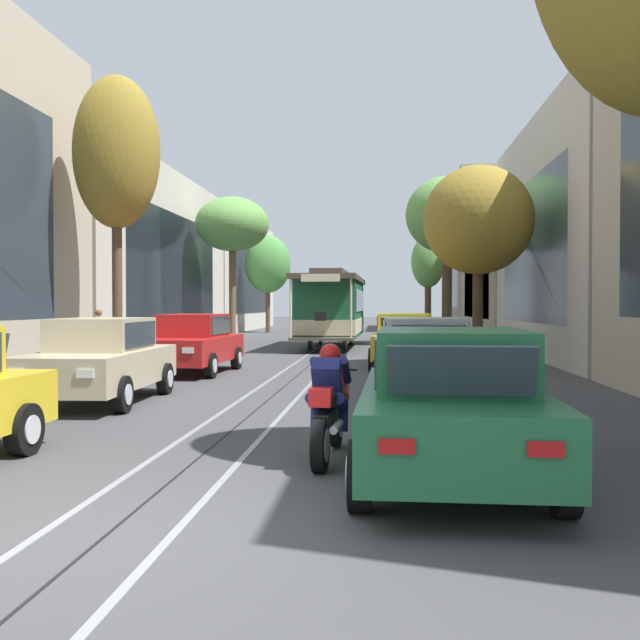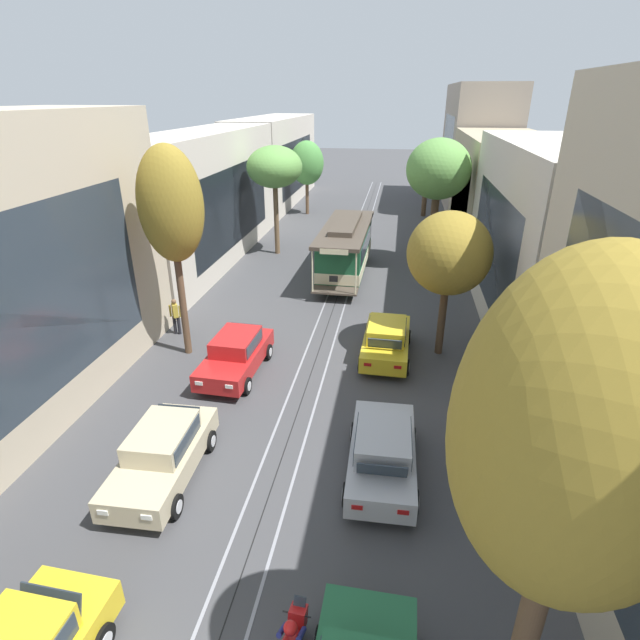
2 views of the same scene
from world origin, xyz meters
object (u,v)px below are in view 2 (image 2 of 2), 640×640
at_px(street_tree_kerb_left_fourth, 307,163).
at_px(street_tree_kerb_right_second, 449,254).
at_px(parked_car_yellow_mid_right, 386,340).
at_px(street_tree_kerb_right_fourth, 428,164).
at_px(street_tree_kerb_left_second, 171,207).
at_px(street_tree_kerb_right_near, 579,440).
at_px(street_tree_kerb_right_mid, 438,170).
at_px(parked_car_silver_second_right, 382,452).
at_px(cable_car_trolley, 346,248).
at_px(parked_car_beige_second_left, 163,453).
at_px(pedestrian_on_left_pavement, 175,314).
at_px(street_tree_kerb_left_mid, 275,168).
at_px(parked_car_red_mid_left, 236,354).

bearing_deg(street_tree_kerb_left_fourth, street_tree_kerb_right_second, -67.96).
height_order(parked_car_yellow_mid_right, street_tree_kerb_right_fourth, street_tree_kerb_right_fourth).
relative_size(street_tree_kerb_left_second, street_tree_kerb_right_near, 0.97).
height_order(street_tree_kerb_left_fourth, street_tree_kerb_right_mid, street_tree_kerb_right_mid).
xyz_separation_m(parked_car_silver_second_right, cable_car_trolley, (-2.98, 17.17, 0.86)).
relative_size(parked_car_silver_second_right, street_tree_kerb_left_fourth, 0.69).
distance_m(parked_car_beige_second_left, parked_car_silver_second_right, 6.17).
xyz_separation_m(street_tree_kerb_right_near, pedestrian_on_left_pavement, (-11.91, 13.84, -5.24)).
distance_m(parked_car_beige_second_left, street_tree_kerb_left_mid, 22.49).
height_order(parked_car_silver_second_right, street_tree_kerb_right_fourth, street_tree_kerb_right_fourth).
distance_m(parked_car_silver_second_right, street_tree_kerb_right_mid, 20.48).
relative_size(street_tree_kerb_right_mid, pedestrian_on_left_pavement, 4.56).
height_order(street_tree_kerb_left_mid, pedestrian_on_left_pavement, street_tree_kerb_left_mid).
xyz_separation_m(street_tree_kerb_left_mid, street_tree_kerb_right_mid, (10.23, -1.09, 0.19)).
bearing_deg(street_tree_kerb_left_second, street_tree_kerb_right_fourth, 69.33).
bearing_deg(parked_car_yellow_mid_right, street_tree_kerb_left_fourth, 107.22).
xyz_separation_m(street_tree_kerb_left_mid, street_tree_kerb_right_near, (10.38, -26.88, 0.51)).
xyz_separation_m(parked_car_red_mid_left, street_tree_kerb_left_fourth, (-2.44, 28.47, 3.66)).
bearing_deg(street_tree_kerb_right_near, parked_car_beige_second_left, 149.05).
bearing_deg(street_tree_kerb_right_mid, pedestrian_on_left_pavement, -134.55).
xyz_separation_m(parked_car_silver_second_right, street_tree_kerb_left_mid, (-8.07, 20.80, 4.90)).
relative_size(street_tree_kerb_right_near, street_tree_kerb_right_second, 1.45).
height_order(street_tree_kerb_left_fourth, pedestrian_on_left_pavement, street_tree_kerb_left_fourth).
relative_size(parked_car_beige_second_left, street_tree_kerb_left_second, 0.52).
relative_size(parked_car_yellow_mid_right, street_tree_kerb_right_mid, 0.57).
bearing_deg(pedestrian_on_left_pavement, parked_car_silver_second_right, -38.96).
xyz_separation_m(street_tree_kerb_right_mid, street_tree_kerb_right_fourth, (0.02, 14.50, -1.36)).
bearing_deg(street_tree_kerb_right_second, parked_car_red_mid_left, -159.67).
bearing_deg(parked_car_silver_second_right, street_tree_kerb_left_second, 143.81).
xyz_separation_m(street_tree_kerb_left_fourth, cable_car_trolley, (5.32, -16.18, -2.80)).
bearing_deg(cable_car_trolley, street_tree_kerb_left_fourth, 108.20).
relative_size(street_tree_kerb_left_mid, street_tree_kerb_right_near, 0.82).
height_order(parked_car_beige_second_left, street_tree_kerb_right_near, street_tree_kerb_right_near).
height_order(street_tree_kerb_left_second, street_tree_kerb_left_mid, street_tree_kerb_left_second).
xyz_separation_m(street_tree_kerb_left_second, street_tree_kerb_left_mid, (0.33, 14.65, -0.45)).
height_order(street_tree_kerb_left_mid, street_tree_kerb_right_near, street_tree_kerb_right_near).
distance_m(street_tree_kerb_left_fourth, pedestrian_on_left_pavement, 25.85).
bearing_deg(street_tree_kerb_left_mid, street_tree_kerb_left_fourth, 91.03).
height_order(street_tree_kerb_left_second, street_tree_kerb_right_mid, street_tree_kerb_left_second).
bearing_deg(parked_car_silver_second_right, street_tree_kerb_right_second, 75.34).
height_order(street_tree_kerb_right_mid, cable_car_trolley, street_tree_kerb_right_mid).
bearing_deg(street_tree_kerb_right_fourth, street_tree_kerb_left_second, -110.67).
bearing_deg(street_tree_kerb_right_mid, street_tree_kerb_right_near, -89.68).
bearing_deg(parked_car_silver_second_right, street_tree_kerb_left_fourth, 103.98).
height_order(parked_car_yellow_mid_right, street_tree_kerb_right_mid, street_tree_kerb_right_mid).
xyz_separation_m(street_tree_kerb_right_near, street_tree_kerb_right_fourth, (-0.12, 40.29, -1.67)).
distance_m(street_tree_kerb_left_second, street_tree_kerb_right_near, 16.25).
bearing_deg(street_tree_kerb_right_second, street_tree_kerb_right_fourth, 89.70).
bearing_deg(street_tree_kerb_right_near, parked_car_silver_second_right, 110.75).
relative_size(parked_car_beige_second_left, street_tree_kerb_right_mid, 0.57).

